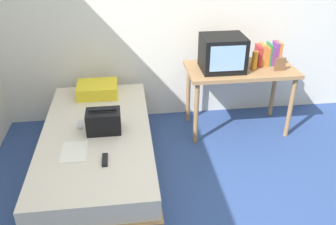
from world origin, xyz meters
TOP-DOWN VIEW (x-y plane):
  - wall_back at (0.00, 2.00)m, footprint 5.20×0.10m
  - bed at (-0.85, 0.84)m, footprint 1.00×2.00m
  - desk at (0.67, 1.51)m, footprint 1.16×0.60m
  - tv at (0.45, 1.49)m, footprint 0.44×0.39m
  - water_bottle at (0.79, 1.45)m, footprint 0.06×0.06m
  - book_row at (0.98, 1.57)m, footprint 0.25×0.17m
  - picture_frame at (1.04, 1.37)m, footprint 0.11×0.02m
  - pillow at (-0.87, 1.58)m, footprint 0.42×0.34m
  - handbag at (-0.78, 0.83)m, footprint 0.30×0.20m
  - magazine at (-1.01, 0.53)m, footprint 0.21×0.29m
  - remote_dark at (-0.76, 0.37)m, footprint 0.04×0.16m
  - remote_silver at (-1.00, 0.95)m, footprint 0.04×0.14m

SIDE VIEW (x-z plane):
  - bed at x=-0.85m, z-range 0.00..0.48m
  - magazine at x=-1.01m, z-range 0.48..0.49m
  - remote_dark at x=-0.76m, z-range 0.48..0.51m
  - remote_silver at x=-1.00m, z-range 0.48..0.51m
  - pillow at x=-0.87m, z-range 0.48..0.61m
  - handbag at x=-0.78m, z-range 0.47..0.70m
  - desk at x=0.67m, z-range 0.28..1.03m
  - picture_frame at x=1.04m, z-range 0.75..0.89m
  - water_bottle at x=0.79m, z-range 0.75..0.95m
  - book_row at x=0.98m, z-range 0.74..0.99m
  - tv at x=0.45m, z-range 0.75..1.11m
  - wall_back at x=0.00m, z-range 0.00..2.60m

